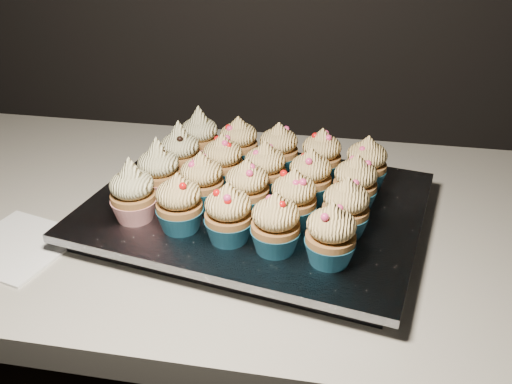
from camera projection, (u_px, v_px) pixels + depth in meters
worktop at (330, 229)px, 0.86m from camera, size 2.44×0.64×0.04m
napkin at (17, 246)px, 0.79m from camera, size 0.17×0.17×0.00m
baking_tray at (256, 215)px, 0.84m from camera, size 0.48×0.40×0.02m
foil_lining at (256, 205)px, 0.83m from camera, size 0.53×0.44×0.01m
cupcake_0 at (133, 193)px, 0.77m from camera, size 0.06×0.06×0.10m
cupcake_1 at (179, 204)px, 0.75m from camera, size 0.06×0.06×0.08m
cupcake_2 at (228, 215)px, 0.73m from camera, size 0.06×0.06×0.08m
cupcake_3 at (276, 225)px, 0.71m from camera, size 0.06×0.06×0.08m
cupcake_4 at (331, 236)px, 0.69m from camera, size 0.06×0.06×0.08m
cupcake_5 at (159, 171)px, 0.83m from camera, size 0.06×0.06×0.10m
cupcake_6 at (202, 181)px, 0.81m from camera, size 0.06×0.06×0.08m
cupcake_7 at (247, 189)px, 0.79m from camera, size 0.06×0.06×0.08m
cupcake_8 at (294, 199)px, 0.76m from camera, size 0.06×0.06×0.08m
cupcake_9 at (346, 208)px, 0.74m from camera, size 0.06×0.06×0.08m
cupcake_10 at (180, 153)px, 0.88m from camera, size 0.06×0.06×0.10m
cupcake_11 at (223, 162)px, 0.86m from camera, size 0.06×0.06×0.08m
cupcake_12 at (265, 170)px, 0.84m from camera, size 0.06×0.06×0.08m
cupcake_13 at (310, 177)px, 0.82m from camera, size 0.06×0.06×0.08m
cupcake_14 at (355, 184)px, 0.80m from camera, size 0.06×0.06×0.08m
cupcake_15 at (200, 137)px, 0.94m from camera, size 0.06×0.06×0.10m
cupcake_16 at (239, 143)px, 0.92m from camera, size 0.06×0.06×0.08m
cupcake_17 at (279, 150)px, 0.90m from camera, size 0.06×0.06×0.08m
cupcake_18 at (321, 156)px, 0.88m from camera, size 0.06×0.06×0.08m
cupcake_19 at (366, 164)px, 0.85m from camera, size 0.06×0.06×0.08m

